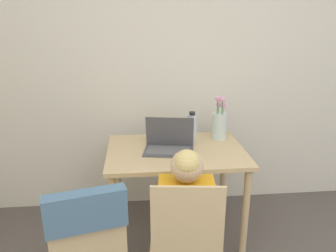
{
  "coord_description": "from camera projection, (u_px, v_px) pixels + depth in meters",
  "views": [
    {
      "loc": [
        -0.55,
        -0.52,
        1.65
      ],
      "look_at": [
        -0.34,
        1.7,
        0.9
      ],
      "focal_mm": 35.0,
      "sensor_mm": 36.0,
      "label": 1
    }
  ],
  "objects": [
    {
      "name": "laptop",
      "position": [
        169.0,
        143.0,
        2.39
      ],
      "size": [
        0.39,
        0.29,
        0.23
      ],
      "rotation": [
        0.0,
        0.0,
        -0.17
      ],
      "color": "#4C4C51",
      "rests_on": "dining_table"
    },
    {
      "name": "person_seated",
      "position": [
        186.0,
        202.0,
        1.92
      ],
      "size": [
        0.36,
        0.45,
        0.97
      ],
      "rotation": [
        0.0,
        0.0,
        3.03
      ],
      "color": "orange",
      "rests_on": "ground_plane"
    },
    {
      "name": "water_bottle",
      "position": [
        192.0,
        128.0,
        2.52
      ],
      "size": [
        0.07,
        0.07,
        0.24
      ],
      "color": "silver",
      "rests_on": "dining_table"
    },
    {
      "name": "chair_occupied",
      "position": [
        186.0,
        239.0,
        1.86
      ],
      "size": [
        0.44,
        0.44,
        0.85
      ],
      "rotation": [
        0.0,
        0.0,
        3.03
      ],
      "color": "#D6B784",
      "rests_on": "ground_plane"
    },
    {
      "name": "wall_back",
      "position": [
        202.0,
        67.0,
        2.77
      ],
      "size": [
        6.4,
        0.05,
        2.5
      ],
      "color": "white",
      "rests_on": "ground_plane"
    },
    {
      "name": "flower_vase",
      "position": [
        219.0,
        124.0,
        2.6
      ],
      "size": [
        0.12,
        0.12,
        0.35
      ],
      "color": "silver",
      "rests_on": "dining_table"
    },
    {
      "name": "chair_spare",
      "position": [
        87.0,
        234.0,
        1.69
      ],
      "size": [
        0.49,
        0.51,
        0.86
      ],
      "rotation": [
        0.0,
        0.0,
        3.38
      ],
      "color": "#D6B784",
      "rests_on": "ground_plane"
    },
    {
      "name": "dining_table",
      "position": [
        176.0,
        162.0,
        2.44
      ],
      "size": [
        1.01,
        0.71,
        0.72
      ],
      "color": "#D6B784",
      "rests_on": "ground_plane"
    }
  ]
}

